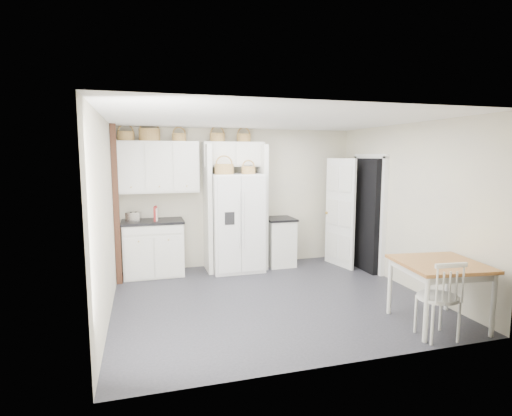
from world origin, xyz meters
name	(u,v)px	position (x,y,z in m)	size (l,w,h in m)	color
floor	(271,298)	(0.00, 0.00, 0.00)	(4.50, 4.50, 0.00)	#26262E
ceiling	(272,120)	(0.00, 0.00, 2.60)	(4.50, 4.50, 0.00)	white
wall_back	(239,198)	(0.00, 2.00, 1.30)	(4.50, 4.50, 0.00)	#B6AFA4
wall_left	(106,218)	(-2.25, 0.00, 1.30)	(4.00, 4.00, 0.00)	#B6AFA4
wall_right	(406,206)	(2.25, 0.00, 1.30)	(4.00, 4.00, 0.00)	#B6AFA4
refrigerator	(236,222)	(-0.15, 1.60, 0.89)	(0.92, 0.74, 1.78)	white
base_cab_left	(154,249)	(-1.63, 1.70, 0.47)	(1.01, 0.64, 0.94)	white
base_cab_right	(279,242)	(0.72, 1.70, 0.44)	(0.50, 0.60, 0.88)	white
dining_table	(438,293)	(1.70, -1.45, 0.40)	(0.96, 0.96, 0.80)	#985A28
windsor_chair	(438,297)	(1.44, -1.75, 0.48)	(0.47, 0.43, 0.96)	white
counter_left	(153,221)	(-1.63, 1.70, 0.96)	(1.05, 0.68, 0.04)	black
counter_right	(280,219)	(0.72, 1.70, 0.90)	(0.54, 0.64, 0.04)	black
toaster	(134,217)	(-1.95, 1.63, 1.06)	(0.24, 0.14, 0.16)	silver
cookbook_red	(155,214)	(-1.58, 1.62, 1.11)	(0.04, 0.17, 0.26)	maroon
cookbook_cream	(157,215)	(-1.56, 1.62, 1.09)	(0.03, 0.14, 0.22)	silver
basket_upper_a	(126,136)	(-2.02, 1.83, 2.43)	(0.28, 0.28, 0.16)	olive
basket_upper_b	(149,135)	(-1.63, 1.83, 2.45)	(0.36, 0.36, 0.21)	olive
basket_upper_c	(179,137)	(-1.13, 1.83, 2.42)	(0.25, 0.25, 0.14)	olive
basket_bridge_a	(217,137)	(-0.44, 1.83, 2.43)	(0.28, 0.28, 0.16)	olive
basket_bridge_b	(244,138)	(0.05, 1.83, 2.42)	(0.26, 0.26, 0.15)	olive
basket_fridge_a	(224,169)	(-0.39, 1.50, 1.86)	(0.33, 0.33, 0.18)	olive
basket_fridge_b	(248,170)	(0.05, 1.50, 1.84)	(0.25, 0.25, 0.13)	olive
upper_cabinet	(158,167)	(-1.50, 1.83, 1.90)	(1.40, 0.34, 0.90)	white
bridge_cabinet	(233,154)	(-0.15, 1.83, 2.12)	(1.12, 0.34, 0.45)	white
fridge_panel_left	(208,209)	(-0.66, 1.70, 1.15)	(0.08, 0.60, 2.30)	white
fridge_panel_right	(262,207)	(0.36, 1.70, 1.15)	(0.08, 0.60, 2.30)	white
trim_post	(116,205)	(-2.20, 1.35, 1.30)	(0.09, 0.09, 2.60)	#391F16
doorway_void	(366,215)	(2.16, 1.00, 1.02)	(0.18, 0.85, 2.05)	black
door_slab	(340,213)	(1.80, 1.33, 1.02)	(0.80, 0.04, 2.05)	white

